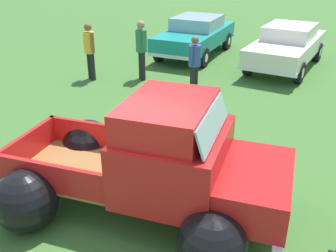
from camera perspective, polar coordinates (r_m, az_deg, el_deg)
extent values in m
plane|color=#3D6B2D|center=(6.40, -4.80, -11.81)|extent=(80.00, 80.00, 0.00)
cylinder|color=black|center=(6.55, 10.00, -7.13)|extent=(0.79, 0.36, 0.76)
cylinder|color=silver|center=(6.55, 10.00, -7.13)|extent=(0.38, 0.29, 0.34)
cylinder|color=black|center=(5.17, 6.60, -17.08)|extent=(0.79, 0.36, 0.76)
cylinder|color=silver|center=(5.17, 6.60, -17.08)|extent=(0.38, 0.29, 0.34)
cylinder|color=black|center=(7.39, -11.92, -3.32)|extent=(0.79, 0.36, 0.76)
cylinder|color=silver|center=(7.39, -11.92, -3.32)|extent=(0.38, 0.29, 0.34)
cylinder|color=black|center=(6.20, -19.99, -10.54)|extent=(0.79, 0.36, 0.76)
cylinder|color=silver|center=(6.20, -19.99, -10.54)|extent=(0.38, 0.29, 0.34)
sphere|color=black|center=(7.40, -11.77, -2.74)|extent=(1.12, 1.12, 0.96)
sphere|color=black|center=(6.13, -20.35, -10.33)|extent=(1.12, 1.12, 0.96)
cube|color=olive|center=(6.48, -12.76, -6.12)|extent=(2.30, 1.90, 0.04)
cube|color=red|center=(6.92, -9.90, -1.55)|extent=(2.03, 0.47, 0.50)
cube|color=red|center=(5.86, -16.60, -7.65)|extent=(2.03, 0.47, 0.50)
cube|color=red|center=(5.95, -4.76, -5.97)|extent=(0.37, 1.53, 0.50)
cube|color=red|center=(6.90, -20.00, -2.89)|extent=(0.37, 1.53, 0.50)
cube|color=red|center=(5.65, 0.93, -5.08)|extent=(1.74, 1.94, 0.95)
cube|color=red|center=(5.36, -0.04, 1.56)|extent=(1.42, 1.73, 0.45)
cube|color=#8CADB7|center=(5.21, 6.69, 0.43)|extent=(0.42, 1.46, 0.38)
cube|color=red|center=(5.58, 11.35, -8.52)|extent=(1.53, 1.83, 0.55)
sphere|color=black|center=(6.55, 10.07, -6.70)|extent=(1.08, 1.08, 0.92)
sphere|color=black|center=(5.12, 6.55, -16.96)|extent=(1.08, 1.08, 0.92)
cube|color=silver|center=(7.22, -21.56, -4.65)|extent=(0.49, 1.97, 0.14)
cube|color=silver|center=(5.75, 16.49, -12.07)|extent=(0.49, 1.97, 0.14)
sphere|color=red|center=(7.65, -17.91, -0.81)|extent=(0.13, 0.13, 0.11)
cylinder|color=black|center=(13.48, 5.34, 10.08)|extent=(0.26, 0.68, 0.66)
cylinder|color=silver|center=(13.48, 5.34, 10.08)|extent=(0.24, 0.31, 0.30)
cylinder|color=black|center=(14.11, -1.33, 10.88)|extent=(0.26, 0.68, 0.66)
cylinder|color=silver|center=(14.11, -1.33, 10.88)|extent=(0.24, 0.31, 0.30)
cylinder|color=black|center=(16.05, 8.74, 12.38)|extent=(0.26, 0.68, 0.66)
cylinder|color=silver|center=(16.05, 8.74, 12.38)|extent=(0.24, 0.31, 0.30)
cylinder|color=black|center=(16.59, 2.93, 13.05)|extent=(0.26, 0.68, 0.66)
cylinder|color=silver|center=(16.59, 2.93, 13.05)|extent=(0.24, 0.31, 0.30)
cube|color=teal|center=(14.94, 4.06, 13.12)|extent=(2.21, 4.48, 0.55)
cube|color=#8CADB7|center=(15.00, 4.37, 15.11)|extent=(1.75, 1.96, 0.45)
cube|color=silver|center=(16.96, 6.66, 13.61)|extent=(1.89, 0.27, 0.12)
cube|color=silver|center=(13.08, 0.67, 10.26)|extent=(1.89, 0.27, 0.12)
cylinder|color=black|center=(12.44, 18.97, 7.51)|extent=(0.20, 0.66, 0.66)
cylinder|color=silver|center=(12.44, 18.97, 7.51)|extent=(0.21, 0.30, 0.30)
cylinder|color=black|center=(12.82, 11.87, 8.85)|extent=(0.20, 0.66, 0.66)
cylinder|color=silver|center=(12.82, 11.87, 8.85)|extent=(0.21, 0.30, 0.30)
cylinder|color=black|center=(15.15, 21.35, 10.19)|extent=(0.20, 0.66, 0.66)
cylinder|color=silver|center=(15.15, 21.35, 10.19)|extent=(0.21, 0.30, 0.30)
cylinder|color=black|center=(15.46, 15.39, 11.29)|extent=(0.20, 0.66, 0.66)
cylinder|color=silver|center=(15.46, 15.39, 11.29)|extent=(0.21, 0.30, 0.30)
cube|color=silver|center=(13.85, 17.20, 11.10)|extent=(1.77, 4.45, 0.55)
cube|color=silver|center=(13.91, 17.65, 13.22)|extent=(1.51, 1.87, 0.45)
cube|color=silver|center=(15.99, 19.04, 11.70)|extent=(1.80, 0.11, 0.12)
cube|color=silver|center=(11.87, 14.43, 7.88)|extent=(1.80, 0.11, 0.12)
cylinder|color=black|center=(12.21, -4.03, 9.05)|extent=(0.21, 0.21, 0.88)
cylinder|color=black|center=(12.05, -3.75, 8.85)|extent=(0.21, 0.21, 0.88)
cylinder|color=#2D724C|center=(11.94, -4.00, 12.52)|extent=(0.48, 0.48, 0.66)
cylinder|color=#2D724C|center=(12.13, -4.37, 12.88)|extent=(0.13, 0.13, 0.63)
cylinder|color=#2D724C|center=(11.73, -3.62, 12.46)|extent=(0.13, 0.13, 0.63)
sphere|color=#A87A56|center=(11.84, -4.07, 14.79)|extent=(0.34, 0.34, 0.24)
cylinder|color=black|center=(10.95, 3.68, 6.86)|extent=(0.15, 0.15, 0.78)
cylinder|color=black|center=(11.10, 4.08, 7.09)|extent=(0.15, 0.15, 0.78)
cylinder|color=#334C8C|center=(10.83, 3.99, 10.41)|extent=(0.34, 0.34, 0.59)
cylinder|color=#334C8C|center=(10.63, 3.45, 10.31)|extent=(0.09, 0.09, 0.56)
cylinder|color=#334C8C|center=(11.01, 4.52, 10.80)|extent=(0.09, 0.09, 0.56)
sphere|color=brown|center=(10.73, 4.06, 12.62)|extent=(0.21, 0.21, 0.21)
cylinder|color=black|center=(12.40, -11.53, 8.78)|extent=(0.20, 0.20, 0.85)
cylinder|color=black|center=(12.25, -11.15, 8.61)|extent=(0.20, 0.20, 0.85)
cylinder|color=gold|center=(12.14, -11.64, 12.05)|extent=(0.44, 0.44, 0.64)
cylinder|color=brown|center=(12.33, -12.14, 12.36)|extent=(0.12, 0.12, 0.60)
cylinder|color=brown|center=(11.94, -11.15, 12.04)|extent=(0.12, 0.12, 0.60)
sphere|color=brown|center=(12.05, -11.84, 14.19)|extent=(0.30, 0.30, 0.23)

